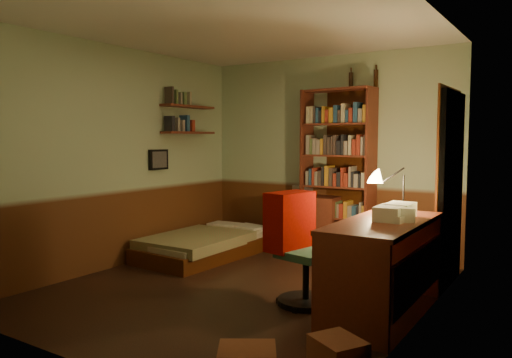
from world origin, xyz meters
The scene contains 23 objects.
floor centered at (0.00, 0.00, -0.01)m, with size 3.50×4.00×0.02m, color black.
ceiling centered at (0.00, 0.00, 2.61)m, with size 3.50×4.00×0.02m, color silver.
wall_back centered at (0.00, 2.01, 1.30)m, with size 3.50×0.02×2.60m, color #A3BA94.
wall_left centered at (-1.76, 0.00, 1.30)m, with size 0.02×4.00×2.60m, color #A3BA94.
wall_right centered at (1.76, 0.00, 1.30)m, with size 0.02×4.00×2.60m, color #A3BA94.
wall_front centered at (0.00, -2.01, 1.30)m, with size 3.50×0.02×2.60m, color #A3BA94.
doorway centered at (1.72, 1.30, 1.00)m, with size 0.06×0.90×2.00m, color black.
door_trim centered at (1.69, 1.30, 1.00)m, with size 0.02×0.98×2.08m, color #401C09.
bed centered at (-1.19, 0.87, 0.26)m, with size 0.93×1.74×0.52m, color #7A9056.
dresser centered at (-0.19, 1.76, 0.38)m, with size 0.86×0.43×0.77m, color #5D2618.
mini_stereo centered at (-0.31, 1.89, 0.83)m, with size 0.23×0.17×0.12m, color #B2B2B7.
bookshelf centered at (0.22, 1.85, 1.08)m, with size 0.92×0.29×2.15m, color #5D2618.
bottle_left centered at (0.34, 1.96, 2.26)m, with size 0.05×0.05×0.20m, color black.
bottle_right centered at (0.66, 1.96, 2.26)m, with size 0.06×0.06×0.21m, color black.
desk centered at (1.44, 0.04, 0.41)m, with size 0.63×1.53×0.82m, color #5D2618.
paper_stack centered at (1.54, 0.14, 0.88)m, with size 0.22×0.30×0.12m, color silver.
desk_lamp centered at (1.41, 0.70, 1.15)m, with size 0.20×0.20×0.67m, color black.
office_chair centered at (0.77, -0.09, 0.47)m, with size 0.47×0.42×0.94m, color #315C45.
red_jacket centered at (0.69, 0.10, 1.22)m, with size 0.25×0.46×0.55m, color #B30B00.
wall_shelf_lower centered at (-1.64, 1.10, 1.60)m, with size 0.20×0.90×0.03m, color #5D2618.
wall_shelf_upper centered at (-1.64, 1.10, 1.95)m, with size 0.20×0.90×0.03m, color #5D2618.
framed_picture centered at (-1.72, 0.60, 1.25)m, with size 0.04×0.32×0.26m, color black.
cardboard_box_b centered at (1.56, -1.19, 0.12)m, with size 0.33×0.27×0.23m, color brown.
Camera 1 is at (2.81, -4.09, 1.52)m, focal length 35.00 mm.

